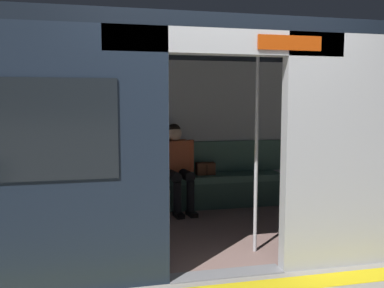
{
  "coord_description": "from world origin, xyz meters",
  "views": [
    {
      "loc": [
        1.04,
        3.25,
        1.49
      ],
      "look_at": [
        0.02,
        -1.25,
        1.0
      ],
      "focal_mm": 38.43,
      "sensor_mm": 36.0,
      "label": 1
    }
  ],
  "objects_px": {
    "book": "(149,176)",
    "person_seated": "(176,161)",
    "bench_seat": "(178,184)",
    "grab_pole_door": "(167,153)",
    "train_car": "(188,104)",
    "grab_pole_far": "(256,149)",
    "handbag": "(205,169)"
  },
  "relations": [
    {
      "from": "handbag",
      "to": "grab_pole_door",
      "type": "bearing_deg",
      "value": 65.87
    },
    {
      "from": "bench_seat",
      "to": "grab_pole_door",
      "type": "bearing_deg",
      "value": 76.47
    },
    {
      "from": "grab_pole_door",
      "to": "grab_pole_far",
      "type": "relative_size",
      "value": 1.0
    },
    {
      "from": "handbag",
      "to": "grab_pole_far",
      "type": "bearing_deg",
      "value": 90.91
    },
    {
      "from": "book",
      "to": "bench_seat",
      "type": "bearing_deg",
      "value": -148.95
    },
    {
      "from": "grab_pole_far",
      "to": "person_seated",
      "type": "bearing_deg",
      "value": -74.54
    },
    {
      "from": "book",
      "to": "person_seated",
      "type": "bearing_deg",
      "value": -157.23
    },
    {
      "from": "person_seated",
      "to": "grab_pole_far",
      "type": "relative_size",
      "value": 0.58
    },
    {
      "from": "person_seated",
      "to": "book",
      "type": "bearing_deg",
      "value": -11.18
    },
    {
      "from": "grab_pole_far",
      "to": "handbag",
      "type": "bearing_deg",
      "value": -89.09
    },
    {
      "from": "handbag",
      "to": "book",
      "type": "distance_m",
      "value": 0.81
    },
    {
      "from": "bench_seat",
      "to": "grab_pole_door",
      "type": "distance_m",
      "value": 2.01
    },
    {
      "from": "handbag",
      "to": "grab_pole_far",
      "type": "distance_m",
      "value": 1.9
    },
    {
      "from": "grab_pole_door",
      "to": "book",
      "type": "bearing_deg",
      "value": -91.59
    },
    {
      "from": "train_car",
      "to": "person_seated",
      "type": "distance_m",
      "value": 1.24
    },
    {
      "from": "grab_pole_door",
      "to": "train_car",
      "type": "bearing_deg",
      "value": -114.44
    },
    {
      "from": "bench_seat",
      "to": "person_seated",
      "type": "height_order",
      "value": "person_seated"
    },
    {
      "from": "train_car",
      "to": "bench_seat",
      "type": "relative_size",
      "value": 2.13
    },
    {
      "from": "book",
      "to": "handbag",
      "type": "bearing_deg",
      "value": -142.31
    },
    {
      "from": "grab_pole_far",
      "to": "train_car",
      "type": "bearing_deg",
      "value": -55.63
    },
    {
      "from": "person_seated",
      "to": "handbag",
      "type": "distance_m",
      "value": 0.48
    },
    {
      "from": "bench_seat",
      "to": "handbag",
      "type": "xyz_separation_m",
      "value": [
        -0.41,
        -0.07,
        0.19
      ]
    },
    {
      "from": "person_seated",
      "to": "book",
      "type": "distance_m",
      "value": 0.42
    },
    {
      "from": "bench_seat",
      "to": "book",
      "type": "distance_m",
      "value": 0.41
    },
    {
      "from": "book",
      "to": "grab_pole_door",
      "type": "bearing_deg",
      "value": 122.36
    },
    {
      "from": "person_seated",
      "to": "bench_seat",
      "type": "bearing_deg",
      "value": -119.62
    },
    {
      "from": "bench_seat",
      "to": "person_seated",
      "type": "xyz_separation_m",
      "value": [
        0.03,
        0.05,
        0.33
      ]
    },
    {
      "from": "train_car",
      "to": "grab_pole_far",
      "type": "xyz_separation_m",
      "value": [
        -0.51,
        0.75,
        -0.43
      ]
    },
    {
      "from": "book",
      "to": "grab_pole_far",
      "type": "distance_m",
      "value": 2.04
    },
    {
      "from": "person_seated",
      "to": "book",
      "type": "xyz_separation_m",
      "value": [
        0.36,
        -0.07,
        -0.21
      ]
    },
    {
      "from": "bench_seat",
      "to": "grab_pole_door",
      "type": "height_order",
      "value": "grab_pole_door"
    },
    {
      "from": "person_seated",
      "to": "train_car",
      "type": "bearing_deg",
      "value": 87.74
    }
  ]
}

